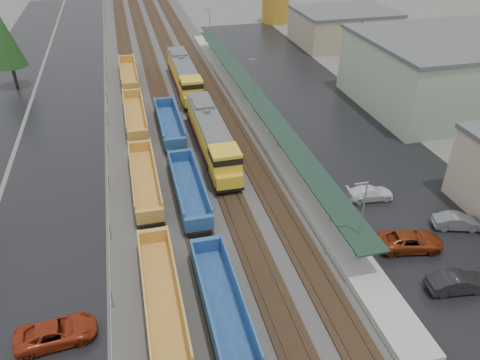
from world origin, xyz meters
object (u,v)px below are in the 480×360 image
object	(u,v)px
locomotive_lead	(212,137)
locomotive_trail	(184,76)
parked_car_east_c	(370,193)
parked_car_east_b	(411,241)
parked_car_west_c	(56,333)
well_string_blue	(222,305)
well_string_yellow	(152,229)
parked_car_east_a	(458,283)
storage_tank	(275,8)
parked_car_east_e	(457,222)

from	to	relation	value
locomotive_lead	locomotive_trail	bearing A→B (deg)	90.00
parked_car_east_c	parked_car_east_b	bearing A→B (deg)	-177.28
parked_car_west_c	parked_car_east_c	world-z (taller)	parked_car_west_c
well_string_blue	parked_car_east_b	world-z (taller)	well_string_blue
well_string_blue	parked_car_east_c	bearing A→B (deg)	32.68
well_string_yellow	parked_car_east_b	distance (m)	21.99
well_string_yellow	parked_car_east_b	world-z (taller)	well_string_yellow
locomotive_lead	parked_car_east_c	bearing A→B (deg)	-43.40
well_string_blue	parked_car_east_a	world-z (taller)	well_string_blue
storage_tank	parked_car_west_c	xyz separation A→B (m)	(-41.73, -82.00, -2.31)
storage_tank	parked_car_east_a	xyz separation A→B (m)	(-12.73, -84.52, -2.28)
locomotive_lead	parked_car_east_a	size ratio (longest dim) A/B	4.16
parked_car_east_e	parked_car_east_b	bearing A→B (deg)	121.42
locomotive_lead	parked_car_east_a	xyz separation A→B (m)	(13.76, -25.42, -1.58)
locomotive_trail	parked_car_east_c	xyz separation A→B (m)	(13.23, -33.51, -1.66)
well_string_yellow	parked_car_east_e	world-z (taller)	well_string_yellow
locomotive_trail	well_string_blue	distance (m)	44.75
storage_tank	parked_car_west_c	world-z (taller)	storage_tank
locomotive_trail	parked_car_east_b	distance (m)	43.20
storage_tank	parked_car_east_e	distance (m)	78.24
well_string_blue	storage_tank	xyz separation A→B (m)	(30.49, 82.66, 1.90)
parked_car_east_b	parked_car_east_c	world-z (taller)	parked_car_east_b
parked_car_east_e	parked_car_east_a	bearing A→B (deg)	161.01
storage_tank	parked_car_east_e	xyz separation A→B (m)	(-7.90, -77.80, -2.35)
parked_car_east_b	parked_car_east_e	world-z (taller)	parked_car_east_b
locomotive_trail	parked_car_east_b	bearing A→B (deg)	-72.48
locomotive_lead	storage_tank	xyz separation A→B (m)	(26.49, 59.10, 0.71)
locomotive_trail	parked_car_east_b	xyz separation A→B (m)	(12.99, -41.17, -1.58)
locomotive_trail	parked_car_east_b	size ratio (longest dim) A/B	3.52
locomotive_trail	parked_car_east_b	world-z (taller)	locomotive_trail
parked_car_east_a	parked_car_east_c	distance (m)	12.92
storage_tank	well_string_blue	bearing A→B (deg)	-110.25
well_string_blue	parked_car_east_c	distance (m)	20.47
locomotive_lead	parked_car_east_c	size ratio (longest dim) A/B	4.15
locomotive_trail	well_string_yellow	world-z (taller)	locomotive_trail
well_string_yellow	parked_car_west_c	distance (m)	11.76
parked_car_east_a	parked_car_east_c	bearing A→B (deg)	9.19
parked_car_east_e	parked_car_east_c	bearing A→B (deg)	57.64
parked_car_east_a	well_string_yellow	bearing A→B (deg)	68.41
storage_tank	parked_car_east_e	world-z (taller)	storage_tank
well_string_blue	parked_car_east_a	size ratio (longest dim) A/B	16.07
parked_car_west_c	well_string_blue	bearing A→B (deg)	-98.66
parked_car_east_c	parked_car_east_e	world-z (taller)	parked_car_east_e
locomotive_trail	well_string_yellow	bearing A→B (deg)	-103.00
storage_tank	parked_car_west_c	distance (m)	92.04
storage_tank	parked_car_west_c	size ratio (longest dim) A/B	1.15
locomotive_lead	parked_car_east_b	size ratio (longest dim) A/B	3.52
well_string_blue	parked_car_east_e	size ratio (longest dim) A/B	17.50
parked_car_west_c	parked_car_east_c	size ratio (longest dim) A/B	1.14
parked_car_east_c	parked_car_east_e	size ratio (longest dim) A/B	1.09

